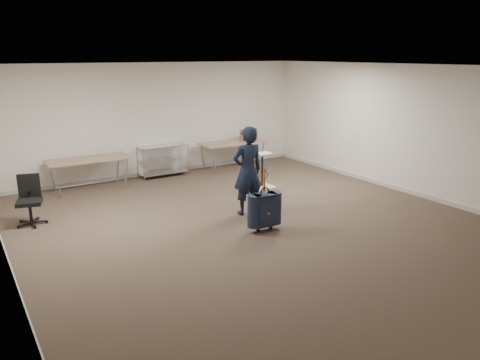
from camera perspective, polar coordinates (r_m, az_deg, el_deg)
ground at (r=8.46m, az=2.08°, el=-5.65°), size 9.00×9.00×0.00m
room_shell at (r=9.55m, az=-2.59°, el=-2.87°), size 8.00×9.00×9.00m
folding_table_left at (r=11.04m, az=-17.99°, el=2.24°), size 1.80×0.75×0.73m
folding_table_right at (r=12.48m, az=-0.88°, el=4.42°), size 1.80×0.75×0.73m
wire_shelf at (r=11.90m, az=-9.35°, el=2.52°), size 1.22×0.47×0.80m
person at (r=8.88m, az=0.95°, el=1.13°), size 0.65×0.45×1.71m
suitcase at (r=8.13m, az=3.01°, el=-3.66°), size 0.43×0.27×1.14m
office_chair at (r=9.29m, az=-24.17°, el=-3.31°), size 0.55×0.55×0.90m
equipment_cart at (r=10.58m, az=2.86°, el=-0.07°), size 0.47×0.47×0.86m
cardboard_box at (r=12.69m, az=1.04°, el=5.51°), size 0.46×0.39×0.29m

